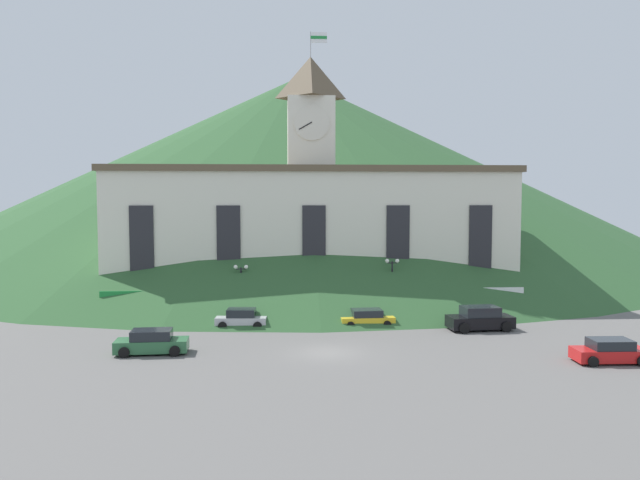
{
  "coord_description": "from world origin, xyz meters",
  "views": [
    {
      "loc": [
        -3.08,
        -39.76,
        10.07
      ],
      "look_at": [
        0.0,
        7.68,
        6.82
      ],
      "focal_mm": 35.0,
      "sensor_mm": 36.0,
      "label": 1
    }
  ],
  "objects_px": {
    "car_green_wagon": "(152,342)",
    "car_black_suv": "(480,319)",
    "car_yellow_coupe": "(367,318)",
    "car_silver_hatch": "(241,319)",
    "pedestrian": "(418,306)",
    "street_lamp_far_left": "(241,278)",
    "street_lamp_right": "(392,273)",
    "car_red_sedan": "(610,352)"
  },
  "relations": [
    {
      "from": "car_red_sedan",
      "to": "car_silver_hatch",
      "type": "bearing_deg",
      "value": -25.2
    },
    {
      "from": "car_green_wagon",
      "to": "car_yellow_coupe",
      "type": "bearing_deg",
      "value": 24.15
    },
    {
      "from": "car_yellow_coupe",
      "to": "pedestrian",
      "type": "relative_size",
      "value": 2.42
    },
    {
      "from": "car_black_suv",
      "to": "pedestrian",
      "type": "distance_m",
      "value": 6.25
    },
    {
      "from": "street_lamp_right",
      "to": "car_black_suv",
      "type": "height_order",
      "value": "street_lamp_right"
    },
    {
      "from": "street_lamp_right",
      "to": "pedestrian",
      "type": "distance_m",
      "value": 4.02
    },
    {
      "from": "street_lamp_far_left",
      "to": "car_yellow_coupe",
      "type": "height_order",
      "value": "street_lamp_far_left"
    },
    {
      "from": "street_lamp_right",
      "to": "car_black_suv",
      "type": "xyz_separation_m",
      "value": [
        5.38,
        -7.73,
        -2.62
      ]
    },
    {
      "from": "car_red_sedan",
      "to": "car_yellow_coupe",
      "type": "xyz_separation_m",
      "value": [
        -13.35,
        11.57,
        -0.05
      ]
    },
    {
      "from": "car_yellow_coupe",
      "to": "car_black_suv",
      "type": "distance_m",
      "value": 8.63
    },
    {
      "from": "car_yellow_coupe",
      "to": "car_silver_hatch",
      "type": "xyz_separation_m",
      "value": [
        -9.75,
        0.07,
        0.07
      ]
    },
    {
      "from": "street_lamp_far_left",
      "to": "pedestrian",
      "type": "bearing_deg",
      "value": -10.1
    },
    {
      "from": "car_green_wagon",
      "to": "car_silver_hatch",
      "type": "relative_size",
      "value": 1.16
    },
    {
      "from": "car_red_sedan",
      "to": "pedestrian",
      "type": "xyz_separation_m",
      "value": [
        -8.56,
        14.82,
        0.3
      ]
    },
    {
      "from": "car_green_wagon",
      "to": "car_black_suv",
      "type": "bearing_deg",
      "value": 11.24
    },
    {
      "from": "car_yellow_coupe",
      "to": "car_silver_hatch",
      "type": "bearing_deg",
      "value": -3.77
    },
    {
      "from": "car_green_wagon",
      "to": "car_black_suv",
      "type": "height_order",
      "value": "car_black_suv"
    },
    {
      "from": "car_green_wagon",
      "to": "car_yellow_coupe",
      "type": "distance_m",
      "value": 16.83
    },
    {
      "from": "street_lamp_right",
      "to": "car_red_sedan",
      "type": "xyz_separation_m",
      "value": [
        10.29,
        -17.48,
        -2.78
      ]
    },
    {
      "from": "car_red_sedan",
      "to": "car_black_suv",
      "type": "height_order",
      "value": "car_black_suv"
    },
    {
      "from": "car_red_sedan",
      "to": "car_silver_hatch",
      "type": "relative_size",
      "value": 1.11
    },
    {
      "from": "street_lamp_right",
      "to": "car_red_sedan",
      "type": "height_order",
      "value": "street_lamp_right"
    },
    {
      "from": "car_black_suv",
      "to": "car_green_wagon",
      "type": "bearing_deg",
      "value": -171.06
    },
    {
      "from": "car_green_wagon",
      "to": "pedestrian",
      "type": "relative_size",
      "value": 2.63
    },
    {
      "from": "car_silver_hatch",
      "to": "car_black_suv",
      "type": "bearing_deg",
      "value": 178.09
    },
    {
      "from": "car_green_wagon",
      "to": "car_black_suv",
      "type": "relative_size",
      "value": 0.93
    },
    {
      "from": "car_red_sedan",
      "to": "car_green_wagon",
      "type": "distance_m",
      "value": 28.69
    },
    {
      "from": "street_lamp_far_left",
      "to": "car_green_wagon",
      "type": "bearing_deg",
      "value": -110.18
    },
    {
      "from": "car_yellow_coupe",
      "to": "car_red_sedan",
      "type": "bearing_deg",
      "value": 135.7
    },
    {
      "from": "street_lamp_far_left",
      "to": "pedestrian",
      "type": "height_order",
      "value": "street_lamp_far_left"
    },
    {
      "from": "car_red_sedan",
      "to": "car_yellow_coupe",
      "type": "relative_size",
      "value": 1.03
    },
    {
      "from": "street_lamp_far_left",
      "to": "car_black_suv",
      "type": "relative_size",
      "value": 0.85
    },
    {
      "from": "street_lamp_far_left",
      "to": "car_red_sedan",
      "type": "relative_size",
      "value": 0.96
    },
    {
      "from": "street_lamp_right",
      "to": "car_green_wagon",
      "type": "distance_m",
      "value": 22.71
    },
    {
      "from": "car_red_sedan",
      "to": "car_yellow_coupe",
      "type": "bearing_deg",
      "value": -39.38
    },
    {
      "from": "street_lamp_far_left",
      "to": "car_silver_hatch",
      "type": "xyz_separation_m",
      "value": [
        0.37,
        -5.84,
        -2.48
      ]
    },
    {
      "from": "car_silver_hatch",
      "to": "street_lamp_far_left",
      "type": "bearing_deg",
      "value": -82.32
    },
    {
      "from": "car_red_sedan",
      "to": "car_silver_hatch",
      "type": "height_order",
      "value": "car_silver_hatch"
    },
    {
      "from": "street_lamp_far_left",
      "to": "car_red_sedan",
      "type": "height_order",
      "value": "street_lamp_far_left"
    },
    {
      "from": "street_lamp_far_left",
      "to": "car_yellow_coupe",
      "type": "distance_m",
      "value": 11.99
    },
    {
      "from": "street_lamp_far_left",
      "to": "car_green_wagon",
      "type": "xyz_separation_m",
      "value": [
        -4.93,
        -13.42,
        -2.45
      ]
    },
    {
      "from": "street_lamp_far_left",
      "to": "car_black_suv",
      "type": "bearing_deg",
      "value": -22.61
    }
  ]
}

